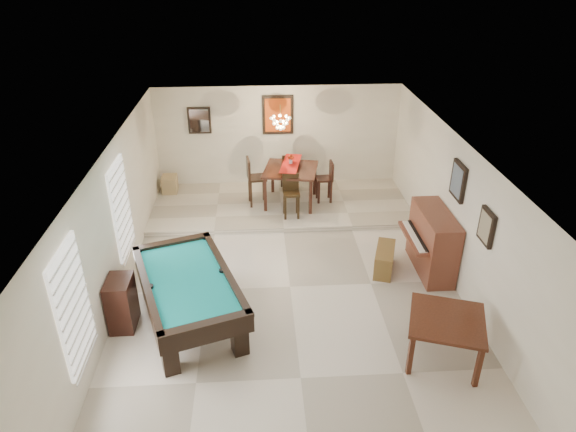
{
  "coord_description": "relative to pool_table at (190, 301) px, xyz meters",
  "views": [
    {
      "loc": [
        -0.53,
        -7.69,
        5.52
      ],
      "look_at": [
        0.0,
        0.6,
        1.15
      ],
      "focal_mm": 32.0,
      "sensor_mm": 36.0,
      "label": 1
    }
  ],
  "objects": [
    {
      "name": "ground_plane",
      "position": [
        1.7,
        0.87,
        -0.43
      ],
      "size": [
        6.0,
        9.0,
        0.02
      ],
      "primitive_type": "cube",
      "color": "beige"
    },
    {
      "name": "wall_back",
      "position": [
        1.7,
        5.37,
        0.88
      ],
      "size": [
        6.0,
        0.04,
        2.6
      ],
      "primitive_type": "cube",
      "color": "silver",
      "rests_on": "ground_plane"
    },
    {
      "name": "wall_left",
      "position": [
        -1.3,
        0.87,
        0.88
      ],
      "size": [
        0.04,
        9.0,
        2.6
      ],
      "primitive_type": "cube",
      "color": "silver",
      "rests_on": "ground_plane"
    },
    {
      "name": "wall_right",
      "position": [
        4.7,
        0.87,
        0.88
      ],
      "size": [
        0.04,
        9.0,
        2.6
      ],
      "primitive_type": "cube",
      "color": "silver",
      "rests_on": "ground_plane"
    },
    {
      "name": "ceiling",
      "position": [
        1.7,
        0.87,
        2.18
      ],
      "size": [
        6.0,
        9.0,
        0.04
      ],
      "primitive_type": "cube",
      "color": "white",
      "rests_on": "wall_back"
    },
    {
      "name": "dining_step",
      "position": [
        1.7,
        4.12,
        -0.36
      ],
      "size": [
        6.0,
        2.5,
        0.12
      ],
      "primitive_type": "cube",
      "color": "beige",
      "rests_on": "ground_plane"
    },
    {
      "name": "window_left_front",
      "position": [
        -1.27,
        -1.33,
        0.98
      ],
      "size": [
        0.06,
        1.0,
        1.7
      ],
      "primitive_type": "cube",
      "color": "white",
      "rests_on": "wall_left"
    },
    {
      "name": "window_left_rear",
      "position": [
        -1.27,
        1.47,
        0.98
      ],
      "size": [
        0.06,
        1.0,
        1.7
      ],
      "primitive_type": "cube",
      "color": "white",
      "rests_on": "wall_left"
    },
    {
      "name": "pool_table",
      "position": [
        0.0,
        0.0,
        0.0
      ],
      "size": [
        2.11,
        2.83,
        0.84
      ],
      "primitive_type": null,
      "rotation": [
        0.0,
        0.0,
        0.33
      ],
      "color": "black",
      "rests_on": "ground_plane"
    },
    {
      "name": "square_table",
      "position": [
        3.86,
        -1.1,
        -0.05
      ],
      "size": [
        1.35,
        1.35,
        0.73
      ],
      "primitive_type": null,
      "rotation": [
        0.0,
        0.0,
        -0.33
      ],
      "color": "#38190E",
      "rests_on": "ground_plane"
    },
    {
      "name": "upright_piano",
      "position": [
        4.27,
        1.28,
        0.19
      ],
      "size": [
        0.82,
        1.46,
        1.21
      ],
      "primitive_type": null,
      "color": "brown",
      "rests_on": "ground_plane"
    },
    {
      "name": "piano_bench",
      "position": [
        3.53,
        1.31,
        -0.19
      ],
      "size": [
        0.57,
        0.91,
        0.47
      ],
      "primitive_type": "cube",
      "rotation": [
        0.0,
        0.0,
        -0.31
      ],
      "color": "brown",
      "rests_on": "ground_plane"
    },
    {
      "name": "apothecary_chest",
      "position": [
        -1.08,
        -0.02,
        0.02
      ],
      "size": [
        0.39,
        0.59,
        0.88
      ],
      "primitive_type": "cube",
      "color": "black",
      "rests_on": "ground_plane"
    },
    {
      "name": "dining_table",
      "position": [
        1.93,
        4.13,
        0.19
      ],
      "size": [
        1.4,
        1.4,
        0.98
      ],
      "primitive_type": null,
      "rotation": [
        0.0,
        0.0,
        -0.2
      ],
      "color": "black",
      "rests_on": "dining_step"
    },
    {
      "name": "flower_vase",
      "position": [
        1.93,
        4.13,
        0.79
      ],
      "size": [
        0.14,
        0.14,
        0.21
      ],
      "primitive_type": null,
      "rotation": [
        0.0,
        0.0,
        0.15
      ],
      "color": "#B12A0F",
      "rests_on": "dining_table"
    },
    {
      "name": "dining_chair_south",
      "position": [
        1.9,
        3.42,
        0.19
      ],
      "size": [
        0.37,
        0.37,
        0.97
      ],
      "primitive_type": null,
      "rotation": [
        0.0,
        0.0,
        0.02
      ],
      "color": "black",
      "rests_on": "dining_step"
    },
    {
      "name": "dining_chair_north",
      "position": [
        1.92,
        4.91,
        0.18
      ],
      "size": [
        0.39,
        0.39,
        0.95
      ],
      "primitive_type": null,
      "rotation": [
        0.0,
        0.0,
        3.25
      ],
      "color": "black",
      "rests_on": "dining_step"
    },
    {
      "name": "dining_chair_west",
      "position": [
        1.15,
        4.11,
        0.27
      ],
      "size": [
        0.47,
        0.47,
        1.14
      ],
      "primitive_type": null,
      "rotation": [
        0.0,
        0.0,
        1.69
      ],
      "color": "black",
      "rests_on": "dining_step"
    },
    {
      "name": "dining_chair_east",
      "position": [
        2.73,
        4.18,
        0.19
      ],
      "size": [
        0.38,
        0.38,
        0.98
      ],
      "primitive_type": null,
      "rotation": [
        0.0,
        0.0,
        -1.53
      ],
      "color": "black",
      "rests_on": "dining_step"
    },
    {
      "name": "corner_bench",
      "position": [
        -1.01,
        4.92,
        -0.1
      ],
      "size": [
        0.36,
        0.45,
        0.4
      ],
      "primitive_type": "cube",
      "rotation": [
        0.0,
        0.0,
        0.02
      ],
      "color": "tan",
      "rests_on": "dining_step"
    },
    {
      "name": "chandelier",
      "position": [
        1.7,
        4.07,
        1.78
      ],
      "size": [
        0.44,
        0.44,
        0.6
      ],
      "primitive_type": null,
      "color": "#FFE5B2",
      "rests_on": "ceiling"
    },
    {
      "name": "back_painting",
      "position": [
        1.7,
        5.33,
        1.48
      ],
      "size": [
        0.75,
        0.06,
        0.95
      ],
      "primitive_type": "cube",
      "color": "#D84C14",
      "rests_on": "wall_back"
    },
    {
      "name": "back_mirror",
      "position": [
        -0.2,
        5.33,
        1.38
      ],
      "size": [
        0.55,
        0.06,
        0.65
      ],
      "primitive_type": "cube",
      "color": "white",
      "rests_on": "wall_back"
    },
    {
      "name": "right_picture_upper",
      "position": [
        4.66,
        1.17,
        1.48
      ],
      "size": [
        0.06,
        0.55,
        0.65
      ],
      "primitive_type": "cube",
      "color": "slate",
      "rests_on": "wall_right"
    },
    {
      "name": "right_picture_lower",
      "position": [
        4.66,
        -0.13,
        1.28
      ],
      "size": [
        0.06,
        0.45,
        0.55
      ],
      "primitive_type": "cube",
      "color": "gray",
      "rests_on": "wall_right"
    }
  ]
}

